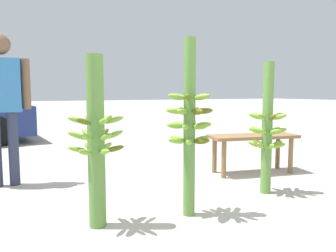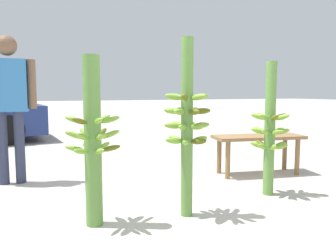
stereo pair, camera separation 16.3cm
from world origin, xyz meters
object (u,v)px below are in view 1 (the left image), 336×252
at_px(banana_stalk_left, 96,141).
at_px(vendor_person, 2,95).
at_px(banana_stalk_center, 189,125).
at_px(banana_stalk_right, 267,129).
at_px(market_bench, 253,141).

relative_size(banana_stalk_left, vendor_person, 0.79).
height_order(banana_stalk_center, banana_stalk_right, banana_stalk_center).
xyz_separation_m(banana_stalk_right, market_bench, (0.46, 0.74, -0.26)).
bearing_deg(banana_stalk_left, vendor_person, 112.34).
xyz_separation_m(banana_stalk_left, market_bench, (2.27, 0.82, -0.26)).
height_order(banana_stalk_center, market_bench, banana_stalk_center).
bearing_deg(banana_stalk_center, vendor_person, 129.96).
height_order(banana_stalk_center, vendor_person, vendor_person).
distance_m(banana_stalk_right, vendor_person, 2.92).
relative_size(banana_stalk_center, market_bench, 1.24).
distance_m(banana_stalk_center, vendor_person, 2.23).
xyz_separation_m(banana_stalk_left, banana_stalk_right, (1.81, 0.08, -0.00)).
relative_size(banana_stalk_right, market_bench, 1.13).
bearing_deg(market_bench, banana_stalk_center, -137.12).
bearing_deg(vendor_person, banana_stalk_right, -26.19).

